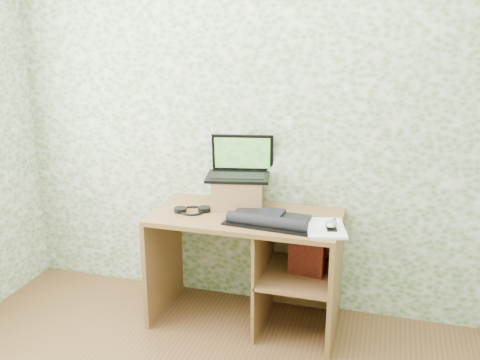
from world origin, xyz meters
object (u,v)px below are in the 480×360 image
(notepad, at_px, (325,228))
(keyboard, at_px, (269,220))
(laptop, at_px, (240,167))
(riser, at_px, (238,192))
(desk, at_px, (258,253))

(notepad, bearing_deg, keyboard, 166.39)
(laptop, height_order, keyboard, laptop)
(keyboard, height_order, notepad, keyboard)
(laptop, distance_m, keyboard, 0.46)
(riser, relative_size, laptop, 0.71)
(laptop, xyz_separation_m, notepad, (0.61, -0.30, -0.25))
(keyboard, bearing_deg, riser, 141.81)
(desk, height_order, riser, riser)
(keyboard, distance_m, notepad, 0.34)
(desk, bearing_deg, notepad, -17.23)
(keyboard, bearing_deg, laptop, 137.22)
(desk, bearing_deg, laptop, 137.18)
(laptop, bearing_deg, keyboard, -59.16)
(riser, bearing_deg, notepad, -22.38)
(desk, xyz_separation_m, riser, (-0.17, 0.12, 0.37))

